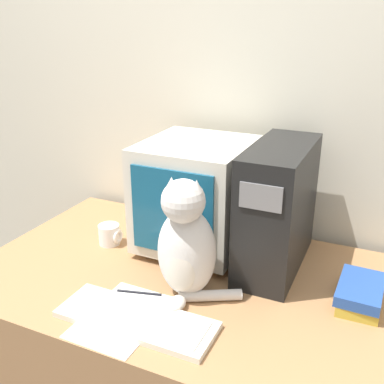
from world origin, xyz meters
The scene contains 10 objects.
wall_back centered at (0.00, 0.94, 1.25)m, with size 7.00×0.05×2.50m.
desk centered at (0.00, 0.44, 0.37)m, with size 1.43×0.87×0.74m.
crt_monitor centered at (-0.05, 0.63, 0.95)m, with size 0.36×0.39×0.40m.
computer_tower centered at (0.25, 0.63, 0.95)m, with size 0.18×0.44×0.43m.
keyboard centered at (-0.02, 0.15, 0.75)m, with size 0.46×0.16×0.02m.
cat centered at (0.05, 0.33, 0.91)m, with size 0.27×0.22×0.39m.
book_stack centered at (0.54, 0.51, 0.77)m, with size 0.13×0.21×0.07m.
pen centered at (-0.08, 0.27, 0.74)m, with size 0.14×0.04×0.01m.
paper_sheet centered at (-0.07, 0.15, 0.74)m, with size 0.21×0.30×0.00m.
mug centered at (-0.36, 0.51, 0.78)m, with size 0.09×0.08×0.08m.
Camera 1 is at (0.56, -0.74, 1.54)m, focal length 42.00 mm.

